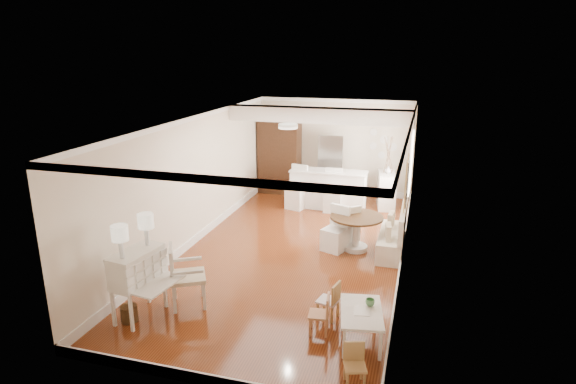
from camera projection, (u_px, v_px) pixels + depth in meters
The scene contains 20 objects.
room at pixel (301, 157), 10.04m from camera, with size 9.00×9.04×2.82m.
secretary_bureau at pixel (139, 284), 7.61m from camera, with size 0.89×0.91×1.14m, color white.
gustavian_armchair at pixel (188, 276), 7.99m from camera, with size 0.61×0.61×1.06m, color silver.
wicker_basket at pixel (129, 314), 7.59m from camera, with size 0.26×0.26×0.26m, color #4A3017.
kids_table at pixel (361, 326), 7.05m from camera, with size 0.60×0.99×0.50m, color silver.
kids_chair_a at pixel (319, 314), 7.24m from camera, with size 0.31×0.31×0.63m, color #B77C53.
kids_chair_b at pixel (328, 300), 7.63m from camera, with size 0.31×0.31×0.65m, color tan.
kids_chair_c at pixel (355, 366), 6.10m from camera, with size 0.27×0.27×0.57m, color tan.
banquette at pixel (392, 230), 10.11m from camera, with size 0.52×1.60×0.98m, color silver.
dining_table at pixel (356, 233), 10.25m from camera, with size 1.12×1.12×0.77m, color #472C16.
slip_chair_near at pixel (335, 229), 10.21m from camera, with size 0.46×0.48×0.96m, color white.
slip_chair_far at pixel (347, 224), 10.57m from camera, with size 0.43×0.45×0.91m, color white.
breakfast_counter at pixel (328, 189), 13.00m from camera, with size 2.05×0.65×1.03m, color white.
bar_stool_left at pixel (296, 187), 12.92m from camera, with size 0.47×0.47×1.17m, color white.
bar_stool_right at pixel (333, 191), 12.68m from camera, with size 0.46×0.46×1.14m, color silver.
pantry_cabinet at pixel (280, 155), 14.26m from camera, with size 1.20×0.60×2.30m, color #381E11.
fridge at pixel (343, 167), 13.80m from camera, with size 0.75×0.65×1.80m, color silver.
sideboard at pixel (386, 190), 13.07m from camera, with size 0.44×1.00×0.95m, color silver.
pencil_cup at pixel (370, 302), 7.10m from camera, with size 0.13×0.13×0.11m, color #599960.
branch_vase at pixel (388, 170), 12.90m from camera, with size 0.18×0.18×0.19m, color white.
Camera 1 is at (2.50, -9.20, 4.13)m, focal length 30.00 mm.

